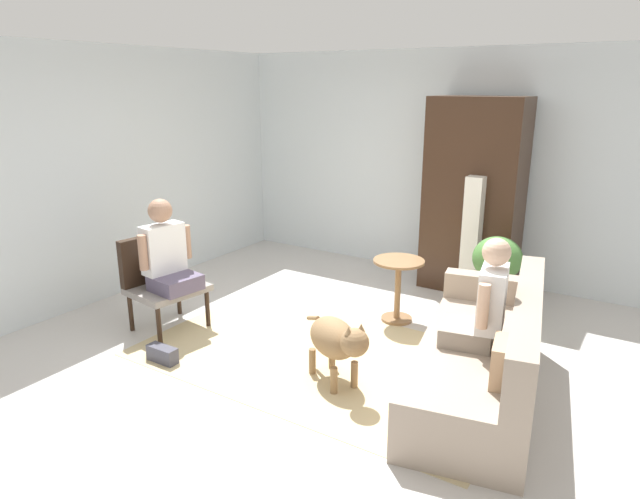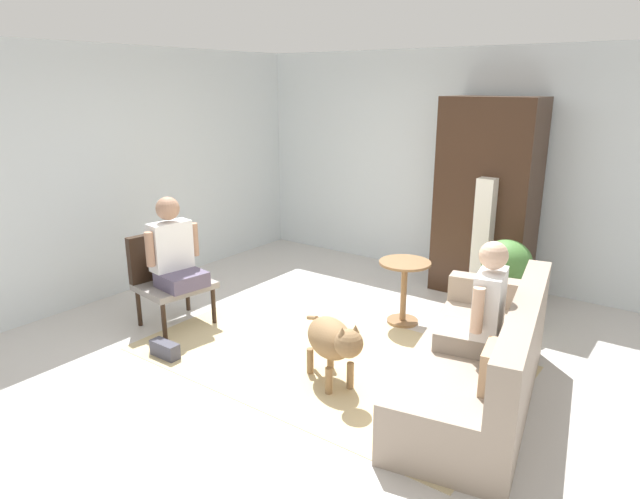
% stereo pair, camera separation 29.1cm
% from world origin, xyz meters
% --- Properties ---
extents(ground_plane, '(6.68, 6.68, 0.00)m').
position_xyz_m(ground_plane, '(0.00, 0.00, 0.00)').
color(ground_plane, beige).
extents(back_wall, '(6.17, 0.12, 2.67)m').
position_xyz_m(back_wall, '(0.00, 2.71, 1.34)').
color(back_wall, silver).
rests_on(back_wall, ground).
extents(left_wall, '(0.12, 5.91, 2.67)m').
position_xyz_m(left_wall, '(-2.84, 0.30, 1.34)').
color(left_wall, silver).
rests_on(left_wall, ground).
extents(area_rug, '(3.16, 1.89, 0.01)m').
position_xyz_m(area_rug, '(0.00, -0.07, 0.00)').
color(area_rug, '#C6B284').
rests_on(area_rug, ground).
extents(couch, '(1.18, 2.17, 0.85)m').
position_xyz_m(couch, '(1.33, 0.07, 0.30)').
color(couch, gray).
rests_on(couch, ground).
extents(armchair, '(0.66, 0.72, 0.89)m').
position_xyz_m(armchair, '(-1.70, -0.33, 0.52)').
color(armchair, black).
rests_on(armchair, ground).
extents(person_on_couch, '(0.50, 0.53, 0.82)m').
position_xyz_m(person_on_couch, '(1.30, 0.03, 0.75)').
color(person_on_couch, gray).
extents(person_on_armchair, '(0.49, 0.55, 0.84)m').
position_xyz_m(person_on_armchair, '(-1.55, -0.36, 0.77)').
color(person_on_armchair, '#574D65').
extents(round_end_table, '(0.50, 0.50, 0.63)m').
position_xyz_m(round_end_table, '(0.18, 1.00, 0.41)').
color(round_end_table, olive).
rests_on(round_end_table, ground).
extents(dog, '(0.76, 0.52, 0.60)m').
position_xyz_m(dog, '(0.31, -0.38, 0.38)').
color(dog, olive).
rests_on(dog, ground).
extents(potted_plant, '(0.48, 0.48, 0.86)m').
position_xyz_m(potted_plant, '(0.98, 1.54, 0.57)').
color(potted_plant, '#4C5156').
rests_on(potted_plant, ground).
extents(column_lamp, '(0.20, 0.20, 1.36)m').
position_xyz_m(column_lamp, '(0.59, 1.96, 0.67)').
color(column_lamp, '#4C4742').
rests_on(column_lamp, ground).
extents(armoire_cabinet, '(1.02, 0.56, 2.15)m').
position_xyz_m(armoire_cabinet, '(0.47, 2.30, 1.08)').
color(armoire_cabinet, '#382316').
rests_on(armoire_cabinet, ground).
extents(handbag, '(0.28, 0.11, 0.14)m').
position_xyz_m(handbag, '(-1.12, -0.87, 0.07)').
color(handbag, '#3F3F4C').
rests_on(handbag, ground).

